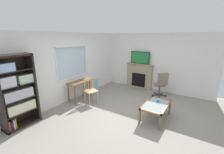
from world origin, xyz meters
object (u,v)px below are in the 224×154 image
(sippy_cup, at_px, (158,100))
(coffee_table, at_px, (156,106))
(bookshelf, at_px, (16,92))
(plastic_drawer_unit, at_px, (92,87))
(tv, at_px, (140,58))
(wooden_chair, at_px, (90,90))
(fireplace, at_px, (139,76))
(office_chair, at_px, (161,83))
(desk_under_window, at_px, (80,85))

(sippy_cup, bearing_deg, coffee_table, -177.66)
(bookshelf, bearing_deg, plastic_drawer_unit, -1.15)
(tv, bearing_deg, wooden_chair, 161.46)
(sippy_cup, bearing_deg, bookshelf, 130.68)
(wooden_chair, bearing_deg, coffee_table, -85.87)
(fireplace, bearing_deg, coffee_table, -146.79)
(plastic_drawer_unit, bearing_deg, office_chair, -64.44)
(bookshelf, relative_size, desk_under_window, 2.12)
(tv, bearing_deg, fireplace, 0.00)
(coffee_table, relative_size, sippy_cup, 11.78)
(bookshelf, distance_m, plastic_drawer_unit, 3.00)
(wooden_chair, bearing_deg, desk_under_window, 92.16)
(bookshelf, relative_size, office_chair, 1.93)
(office_chair, bearing_deg, bookshelf, 147.91)
(wooden_chair, distance_m, sippy_cup, 2.37)
(bookshelf, relative_size, plastic_drawer_unit, 3.29)
(office_chair, height_order, sippy_cup, office_chair)
(desk_under_window, xyz_separation_m, coffee_table, (0.19, -2.86, -0.21))
(office_chair, distance_m, coffee_table, 1.84)
(fireplace, height_order, coffee_table, fireplace)
(wooden_chair, bearing_deg, plastic_drawer_unit, 36.83)
(wooden_chair, height_order, plastic_drawer_unit, wooden_chair)
(desk_under_window, distance_m, sippy_cup, 2.88)
(tv, relative_size, office_chair, 0.86)
(bookshelf, relative_size, fireplace, 1.51)
(desk_under_window, relative_size, tv, 1.05)
(bookshelf, height_order, desk_under_window, bookshelf)
(plastic_drawer_unit, height_order, coffee_table, plastic_drawer_unit)
(plastic_drawer_unit, height_order, tv, tv)
(coffee_table, distance_m, sippy_cup, 0.23)
(bookshelf, relative_size, coffee_table, 1.82)
(wooden_chair, xyz_separation_m, plastic_drawer_unit, (0.76, 0.57, -0.17))
(tv, bearing_deg, plastic_drawer_unit, 140.88)
(sippy_cup, bearing_deg, plastic_drawer_unit, 82.55)
(fireplace, distance_m, coffee_table, 2.78)
(desk_under_window, xyz_separation_m, tv, (2.49, -1.34, 0.83))
(plastic_drawer_unit, distance_m, coffee_table, 2.97)
(wooden_chair, xyz_separation_m, tv, (2.47, -0.83, 0.96))
(wooden_chair, xyz_separation_m, fireplace, (2.49, -0.83, 0.12))
(desk_under_window, height_order, tv, tv)
(fireplace, height_order, sippy_cup, fireplace)
(desk_under_window, relative_size, plastic_drawer_unit, 1.55)
(coffee_table, height_order, sippy_cup, sippy_cup)
(coffee_table, bearing_deg, fireplace, 33.21)
(fireplace, relative_size, coffee_table, 1.20)
(wooden_chair, relative_size, office_chair, 0.90)
(bookshelf, xyz_separation_m, fireplace, (4.66, -1.45, -0.38))
(bookshelf, bearing_deg, coffee_table, -51.78)
(tv, relative_size, coffee_table, 0.81)
(office_chair, distance_m, sippy_cup, 1.63)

